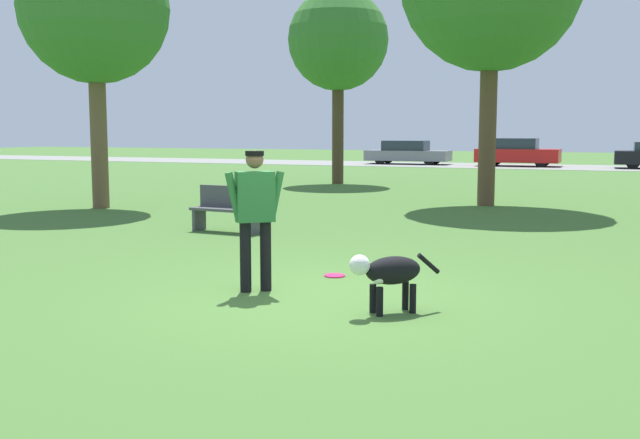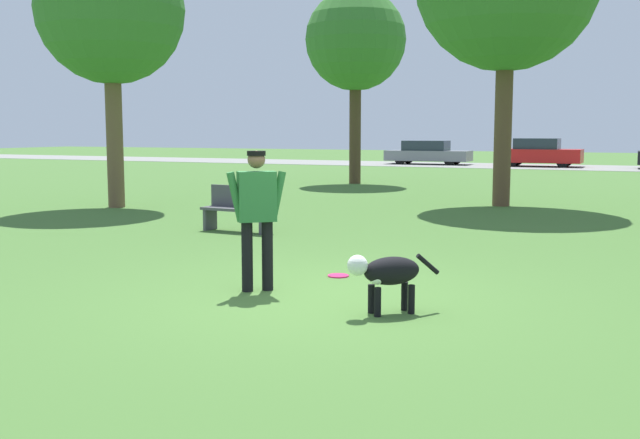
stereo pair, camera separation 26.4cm
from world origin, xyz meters
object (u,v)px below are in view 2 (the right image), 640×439
Objects in this scene: tree_far_left at (356,41)px; parked_car_red at (539,153)px; person at (257,209)px; frisbee at (338,276)px; tree_near_left at (111,11)px; park_bench at (239,207)px; parked_car_grey at (428,153)px; dog at (387,273)px.

tree_far_left reaches higher than parked_car_red.
person is 5.98× the size of frisbee.
tree_near_left is 10.28m from tree_far_left.
parked_car_red is 28.02m from park_bench.
frisbee is 31.27m from parked_car_red.
tree_far_left is at bearing -83.62° from parked_car_grey.
dog is 0.18× the size of parked_car_grey.
park_bench is (2.79, -12.59, -4.47)m from tree_far_left.
park_bench is (4.74, -28.08, -0.18)m from parked_car_grey.
park_bench is at bearing 136.49° from frisbee.
tree_far_left is at bearing 68.51° from person.
person is 11.08m from tree_near_left.
frisbee is 0.06× the size of parked_car_red.
parked_car_grey reaches higher than frisbee.
parked_car_red reaches higher than parked_car_grey.
tree_near_left is at bearing 145.45° from frisbee.
tree_far_left is 13.64m from park_bench.
tree_near_left is 25.85m from parked_car_grey.
person is 1.99× the size of dog.
tree_near_left is 1.40× the size of parked_car_grey.
park_bench is (-4.58, 4.79, 0.03)m from dog.
dog is 12.77m from tree_near_left.
person is 32.41m from parked_car_red.
frisbee is 0.04× the size of tree_far_left.
person is at bearing -52.83° from park_bench.
tree_near_left is 4.52× the size of park_bench.
frisbee is at bearing -68.71° from tree_far_left.
tree_far_left is 4.70× the size of park_bench.
dog is at bearing -42.19° from park_bench.
frisbee is (0.52, 1.18, -0.95)m from person.
tree_far_left is 1.59× the size of parked_car_red.
parked_car_grey is at bearing -118.62° from dog.
parked_car_grey is at bearing 103.67° from park_bench.
parked_car_grey is at bearing 63.30° from person.
frisbee is 17.63m from tree_far_left.
parked_car_red is (3.99, 15.41, -4.21)m from tree_far_left.
frisbee is at bearing -76.28° from parked_car_grey.
person reaches higher than dog.
parked_car_red is at bearing 75.48° from tree_far_left.
tree_far_left is (-6.15, 15.78, 4.91)m from frisbee.
dog is 0.57× the size of park_bench.
parked_car_grey is (-7.59, 32.45, -0.33)m from person.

